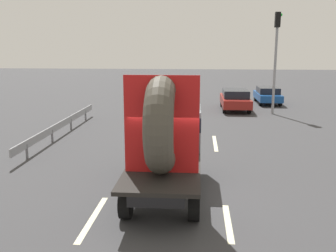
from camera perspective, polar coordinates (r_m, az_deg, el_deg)
The scene contains 10 objects.
ground_plane at distance 11.33m, azimuth 1.54°, elevation -10.27°, with size 120.00×120.00×0.00m, color #38383A.
flatbed_truck at distance 11.19m, azimuth -0.26°, elevation -1.42°, with size 2.02×5.08×3.55m.
distant_sedan at distance 26.23m, azimuth 9.92°, elevation 3.97°, with size 1.81×4.22×1.38m.
traffic_light at distance 24.92m, azimuth 15.71°, elevation 10.89°, with size 0.42×0.36×6.23m.
guardrail at distance 19.23m, azimuth -15.44°, elevation 0.21°, with size 0.10×10.43×0.71m.
lane_dash_left_near at distance 10.14m, azimuth -11.08°, elevation -13.24°, with size 2.64×0.16×0.01m, color beige.
lane_dash_left_far at distance 17.43m, azimuth -4.20°, elevation -2.32°, with size 2.65×0.16×0.01m, color beige.
lane_dash_right_near at distance 9.84m, azimuth 8.89°, elevation -13.97°, with size 2.09×0.16×0.01m, color beige.
lane_dash_right_far at distance 17.25m, azimuth 6.99°, elevation -2.53°, with size 2.77×0.16×0.01m, color beige.
oncoming_car at distance 29.68m, azimuth 14.54°, elevation 4.52°, with size 1.62×3.77×1.23m.
Camera 1 is at (0.53, -10.48, 4.27)m, focal length 41.16 mm.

